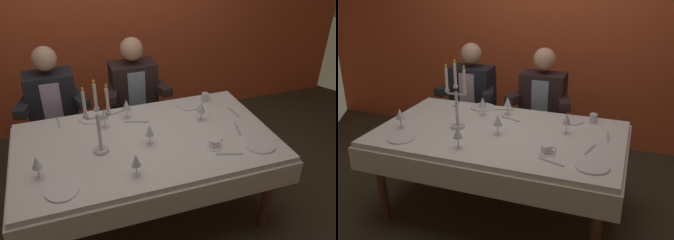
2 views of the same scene
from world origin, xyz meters
TOP-DOWN VIEW (x-y plane):
  - ground_plane at (0.00, 0.00)m, footprint 12.00×12.00m
  - back_wall at (0.00, 1.66)m, footprint 6.00×0.12m
  - dining_table at (0.00, 0.00)m, footprint 1.94×1.14m
  - candelabra at (-0.34, -0.04)m, footprint 0.19×0.11m
  - dinner_plate_0 at (0.49, 0.39)m, footprint 0.20×0.20m
  - dinner_plate_1 at (-0.33, 0.45)m, footprint 0.21×0.21m
  - dinner_plate_2 at (0.76, -0.34)m, footprint 0.23×0.23m
  - dinner_plate_3 at (-0.63, -0.38)m, footprint 0.20×0.20m
  - wine_glass_0 at (0.50, 0.13)m, footprint 0.07×0.07m
  - wine_glass_1 at (0.01, -0.06)m, footprint 0.07×0.07m
  - wine_glass_2 at (-0.25, 0.27)m, footprint 0.07×0.07m
  - wine_glass_3 at (-0.17, -0.37)m, footprint 0.07×0.07m
  - wine_glass_4 at (-0.76, -0.20)m, footprint 0.07×0.07m
  - wine_glass_5 at (-0.06, 0.36)m, footprint 0.07×0.07m
  - water_tumbler_0 at (0.66, 0.43)m, footprint 0.07×0.07m
  - coffee_cup_0 at (0.44, -0.24)m, footprint 0.13×0.12m
  - fork_0 at (0.81, 0.17)m, footprint 0.03×0.17m
  - knife_1 at (0.50, -0.36)m, footprint 0.19×0.08m
  - fork_2 at (-0.60, 0.46)m, footprint 0.03×0.17m
  - spoon_3 at (0.71, -0.09)m, footprint 0.06×0.17m
  - knife_4 at (0.00, 0.27)m, footprint 0.19×0.08m
  - spoon_5 at (-0.13, 0.46)m, footprint 0.17×0.07m
  - seated_diner_0 at (-0.63, 0.89)m, footprint 0.63×0.48m
  - seated_diner_1 at (0.13, 0.89)m, footprint 0.63×0.48m

SIDE VIEW (x-z plane):
  - ground_plane at x=0.00m, z-range 0.00..0.00m
  - dining_table at x=0.00m, z-range 0.25..0.99m
  - seated_diner_0 at x=-0.63m, z-range 0.12..1.36m
  - seated_diner_1 at x=0.13m, z-range 0.12..1.36m
  - fork_0 at x=0.81m, z-range 0.74..0.75m
  - knife_1 at x=0.50m, z-range 0.74..0.75m
  - fork_2 at x=-0.60m, z-range 0.74..0.75m
  - spoon_3 at x=0.71m, z-range 0.74..0.75m
  - knife_4 at x=0.00m, z-range 0.74..0.75m
  - spoon_5 at x=-0.13m, z-range 0.74..0.75m
  - dinner_plate_0 at x=0.49m, z-range 0.74..0.75m
  - dinner_plate_1 at x=-0.33m, z-range 0.74..0.75m
  - dinner_plate_2 at x=0.76m, z-range 0.74..0.75m
  - dinner_plate_3 at x=-0.63m, z-range 0.74..0.75m
  - coffee_cup_0 at x=0.44m, z-range 0.74..0.80m
  - water_tumbler_0 at x=0.66m, z-range 0.74..0.82m
  - wine_glass_0 at x=0.50m, z-range 0.77..0.94m
  - wine_glass_1 at x=0.01m, z-range 0.77..0.94m
  - wine_glass_2 at x=-0.25m, z-range 0.77..0.94m
  - wine_glass_3 at x=-0.17m, z-range 0.77..0.94m
  - wine_glass_4 at x=-0.76m, z-range 0.77..0.94m
  - wine_glass_5 at x=-0.06m, z-range 0.77..0.94m
  - candelabra at x=-0.34m, z-range 0.69..1.24m
  - back_wall at x=0.00m, z-range 0.00..2.70m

